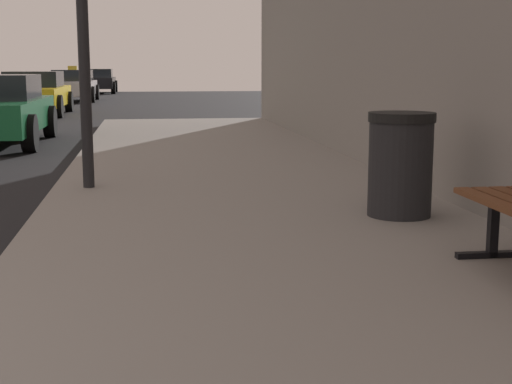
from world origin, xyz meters
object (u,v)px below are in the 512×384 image
car_yellow (34,93)px  trash_bin (400,164)px  car_silver (73,85)px  car_black (97,81)px

car_yellow → trash_bin: bearing=108.2°
car_yellow → car_silver: size_ratio=1.06×
car_silver → car_yellow: bearing=88.0°
car_yellow → car_black: bearing=-92.2°
car_silver → car_black: bearing=-92.3°
trash_bin → car_yellow: size_ratio=0.20×
car_silver → car_black: size_ratio=0.99×
car_yellow → car_silver: bearing=-92.0°
car_black → trash_bin: bearing=97.9°
car_black → car_yellow: bearing=87.8°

